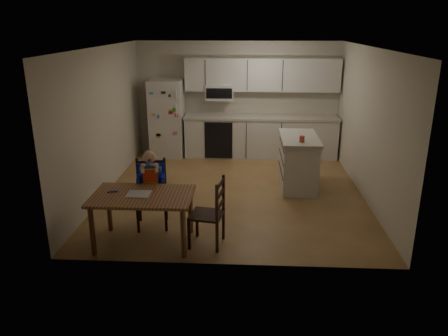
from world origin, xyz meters
The scene contains 10 objects.
room centered at (0.00, 0.48, 1.25)m, with size 4.52×5.01×2.51m.
refrigerator centered at (-1.55, 2.15, 0.85)m, with size 0.72×0.70×1.70m, color silver.
kitchen_run centered at (0.50, 2.24, 0.88)m, with size 3.37×0.62×2.15m.
kitchen_island centered at (1.17, 0.33, 0.47)m, with size 0.67×1.27×0.94m.
red_cup centered at (1.16, -0.04, 0.99)m, with size 0.09×0.09×0.11m, color #B73D23.
dining_table centered at (-1.14, -2.00, 0.62)m, with size 1.33×0.85×0.71m.
napkin centered at (-1.19, -2.00, 0.72)m, with size 0.30×0.26×0.01m, color silver.
toddler_spoon centered at (-1.57, -1.94, 0.72)m, with size 0.02×0.02×0.12m, color #1325C0.
chair_booster centered at (-1.15, -1.42, 0.70)m, with size 0.50×0.50×1.17m.
chair_side centered at (-0.20, -2.00, 0.54)m, with size 0.48×0.48×0.95m.
Camera 1 is at (0.23, -7.29, 2.88)m, focal length 35.00 mm.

